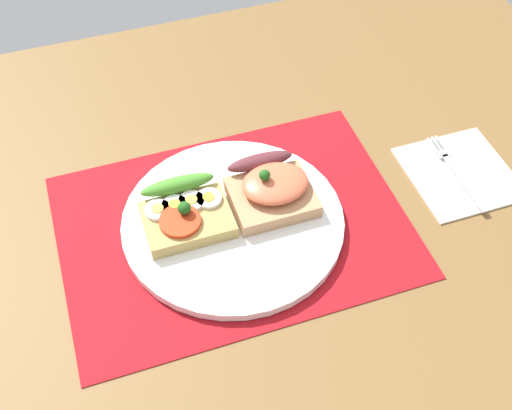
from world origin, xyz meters
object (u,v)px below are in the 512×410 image
at_px(plate, 233,222).
at_px(napkin, 460,172).
at_px(fork, 455,170).
at_px(sandwich_salmon, 272,188).
at_px(sandwich_egg_tomato, 185,213).

height_order(plate, napkin, plate).
xyz_separation_m(napkin, fork, (-0.01, 0.00, 0.00)).
relative_size(napkin, fork, 0.98).
distance_m(plate, sandwich_salmon, 0.06).
height_order(plate, sandwich_salmon, sandwich_salmon).
xyz_separation_m(plate, sandwich_egg_tomato, (-0.05, 0.02, 0.02)).
distance_m(sandwich_egg_tomato, napkin, 0.37).
bearing_deg(fork, plate, 178.24).
height_order(sandwich_egg_tomato, fork, sandwich_egg_tomato).
distance_m(plate, napkin, 0.31).
bearing_deg(plate, sandwich_egg_tomato, 163.31).
bearing_deg(sandwich_egg_tomato, plate, -16.69).
xyz_separation_m(plate, sandwich_salmon, (0.06, 0.02, 0.02)).
bearing_deg(sandwich_egg_tomato, fork, -4.10).
distance_m(plate, sandwich_egg_tomato, 0.06).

